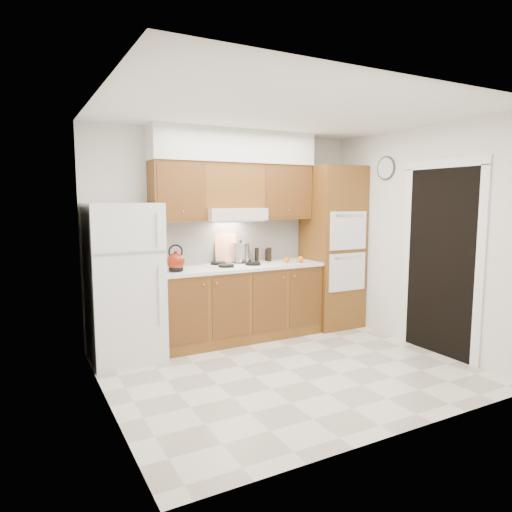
{
  "coord_description": "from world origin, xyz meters",
  "views": [
    {
      "loc": [
        -2.45,
        -3.85,
        1.76
      ],
      "look_at": [
        -0.14,
        0.45,
        1.15
      ],
      "focal_mm": 32.0,
      "sensor_mm": 36.0,
      "label": 1
    }
  ],
  "objects": [
    {
      "name": "cutting_board",
      "position": [
        -0.06,
        1.42,
        1.14
      ],
      "size": [
        0.29,
        0.14,
        0.37
      ],
      "primitive_type": "cube",
      "rotation": [
        -0.21,
        0.0,
        -0.18
      ],
      "color": "tan",
      "rests_on": "countertop"
    },
    {
      "name": "fridge",
      "position": [
        -1.41,
        1.14,
        0.86
      ],
      "size": [
        0.75,
        0.72,
        1.72
      ],
      "primitive_type": "cube",
      "color": "white",
      "rests_on": "floor"
    },
    {
      "name": "stock_pot",
      "position": [
        0.11,
        1.33,
        1.09
      ],
      "size": [
        0.27,
        0.27,
        0.23
      ],
      "primitive_type": "cylinder",
      "rotation": [
        0.0,
        0.0,
        0.26
      ],
      "color": "#B6B5BA",
      "rests_on": "cooktop"
    },
    {
      "name": "kettle",
      "position": [
        -0.83,
        1.11,
        1.05
      ],
      "size": [
        0.26,
        0.26,
        0.21
      ],
      "primitive_type": "sphere",
      "rotation": [
        0.0,
        0.0,
        0.35
      ],
      "color": "maroon",
      "rests_on": "countertop"
    },
    {
      "name": "upper_cab_right",
      "position": [
        0.72,
        1.33,
        1.85
      ],
      "size": [
        0.73,
        0.33,
        0.7
      ],
      "primitive_type": "cube",
      "color": "brown",
      "rests_on": "wall_back"
    },
    {
      "name": "soffit",
      "position": [
        0.03,
        1.32,
        2.4
      ],
      "size": [
        2.13,
        0.36,
        0.4
      ],
      "primitive_type": "cube",
      "color": "silver",
      "rests_on": "wall_back"
    },
    {
      "name": "orange_far",
      "position": [
        0.68,
        1.13,
        0.98
      ],
      "size": [
        0.07,
        0.07,
        0.07
      ],
      "primitive_type": "sphere",
      "rotation": [
        0.0,
        0.0,
        -0.01
      ],
      "color": "#E0470B",
      "rests_on": "countertop"
    },
    {
      "name": "oven_cabinet",
      "position": [
        1.44,
        1.18,
        1.1
      ],
      "size": [
        0.7,
        0.65,
        2.2
      ],
      "primitive_type": "cube",
      "color": "brown",
      "rests_on": "floor"
    },
    {
      "name": "ceiling",
      "position": [
        0.0,
        0.0,
        2.6
      ],
      "size": [
        3.6,
        3.6,
        0.0
      ],
      "primitive_type": "plane",
      "color": "white",
      "rests_on": "wall_back"
    },
    {
      "name": "condiment_b",
      "position": [
        0.54,
        1.35,
        1.03
      ],
      "size": [
        0.06,
        0.06,
        0.18
      ],
      "primitive_type": "cylinder",
      "rotation": [
        0.0,
        0.0,
        -0.02
      ],
      "color": "black",
      "rests_on": "countertop"
    },
    {
      "name": "floor",
      "position": [
        0.0,
        0.0,
        0.0
      ],
      "size": [
        3.6,
        3.6,
        0.0
      ],
      "primitive_type": "plane",
      "color": "beige",
      "rests_on": "ground"
    },
    {
      "name": "wall_right",
      "position": [
        1.8,
        0.0,
        1.3
      ],
      "size": [
        0.02,
        3.0,
        2.6
      ],
      "primitive_type": "cube",
      "color": "silver",
      "rests_on": "floor"
    },
    {
      "name": "range_hood",
      "position": [
        -0.02,
        1.27,
        1.57
      ],
      "size": [
        0.75,
        0.45,
        0.15
      ],
      "primitive_type": "cube",
      "color": "silver",
      "rests_on": "wall_back"
    },
    {
      "name": "wall_clock",
      "position": [
        1.79,
        0.55,
        2.15
      ],
      "size": [
        0.02,
        0.3,
        0.3
      ],
      "primitive_type": "cylinder",
      "rotation": [
        0.0,
        1.57,
        0.0
      ],
      "color": "#3F3833",
      "rests_on": "wall_right"
    },
    {
      "name": "condiment_a",
      "position": [
        0.35,
        1.36,
        1.03
      ],
      "size": [
        0.07,
        0.07,
        0.19
      ],
      "primitive_type": "cylinder",
      "rotation": [
        0.0,
        0.0,
        -0.3
      ],
      "color": "black",
      "rests_on": "countertop"
    },
    {
      "name": "wall_back",
      "position": [
        0.0,
        1.5,
        1.3
      ],
      "size": [
        3.6,
        0.02,
        2.6
      ],
      "primitive_type": "cube",
      "color": "silver",
      "rests_on": "floor"
    },
    {
      "name": "countertop",
      "position": [
        0.03,
        1.19,
        0.92
      ],
      "size": [
        2.13,
        0.62,
        0.04
      ],
      "primitive_type": "cube",
      "color": "white",
      "rests_on": "base_cabinets"
    },
    {
      "name": "cooktop",
      "position": [
        -0.02,
        1.21,
        0.95
      ],
      "size": [
        0.74,
        0.5,
        0.01
      ],
      "primitive_type": "cube",
      "color": "white",
      "rests_on": "countertop"
    },
    {
      "name": "base_cabinets",
      "position": [
        0.02,
        1.2,
        0.45
      ],
      "size": [
        2.11,
        0.6,
        0.9
      ],
      "primitive_type": "cube",
      "color": "brown",
      "rests_on": "floor"
    },
    {
      "name": "condiment_c",
      "position": [
        0.54,
        1.4,
        1.02
      ],
      "size": [
        0.06,
        0.06,
        0.17
      ],
      "primitive_type": "cylinder",
      "rotation": [
        0.0,
        0.0,
        0.07
      ],
      "color": "black",
      "rests_on": "countertop"
    },
    {
      "name": "wall_left",
      "position": [
        -1.8,
        0.0,
        1.3
      ],
      "size": [
        0.02,
        3.0,
        2.6
      ],
      "primitive_type": "cube",
      "color": "silver",
      "rests_on": "floor"
    },
    {
      "name": "upper_cab_left",
      "position": [
        -0.71,
        1.33,
        1.85
      ],
      "size": [
        0.63,
        0.33,
        0.7
      ],
      "primitive_type": "cube",
      "color": "brown",
      "rests_on": "wall_back"
    },
    {
      "name": "backsplash",
      "position": [
        0.02,
        1.49,
        1.22
      ],
      "size": [
        2.11,
        0.03,
        0.56
      ],
      "primitive_type": "cube",
      "color": "white",
      "rests_on": "countertop"
    },
    {
      "name": "upper_cab_over_hood",
      "position": [
        -0.02,
        1.33,
        1.92
      ],
      "size": [
        0.75,
        0.33,
        0.55
      ],
      "primitive_type": "cube",
      "color": "brown",
      "rests_on": "range_hood"
    },
    {
      "name": "doorway",
      "position": [
        1.79,
        -0.35,
        1.05
      ],
      "size": [
        0.02,
        0.9,
        2.1
      ],
      "primitive_type": "cube",
      "color": "black",
      "rests_on": "floor"
    },
    {
      "name": "orange_near",
      "position": [
        0.82,
        1.04,
        0.98
      ],
      "size": [
        0.1,
        0.1,
        0.09
      ],
      "primitive_type": "sphere",
      "rotation": [
        0.0,
        0.0,
        -0.22
      ],
      "color": "#FA5D0D",
      "rests_on": "countertop"
    }
  ]
}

